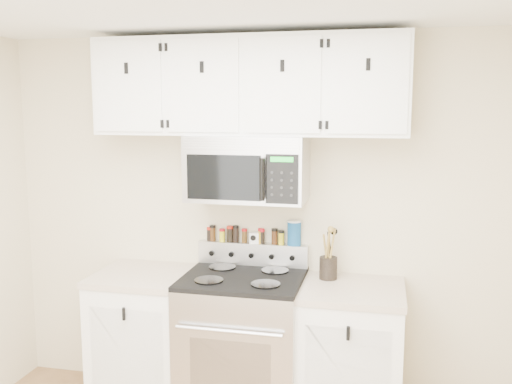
% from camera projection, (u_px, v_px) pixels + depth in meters
% --- Properties ---
extents(back_wall, '(3.50, 0.01, 2.50)m').
position_uv_depth(back_wall, '(254.00, 220.00, 3.90)').
color(back_wall, beige).
rests_on(back_wall, floor).
extents(range, '(0.76, 0.65, 1.10)m').
position_uv_depth(range, '(243.00, 345.00, 3.71)').
color(range, '#B7B7BA').
rests_on(range, floor).
extents(base_cabinet_left, '(0.64, 0.62, 0.92)m').
position_uv_depth(base_cabinet_left, '(146.00, 338.00, 3.89)').
color(base_cabinet_left, white).
rests_on(base_cabinet_left, floor).
extents(base_cabinet_right, '(0.64, 0.62, 0.92)m').
position_uv_depth(base_cabinet_right, '(350.00, 357.00, 3.58)').
color(base_cabinet_right, white).
rests_on(base_cabinet_right, floor).
extents(microwave, '(0.76, 0.44, 0.42)m').
position_uv_depth(microwave, '(248.00, 168.00, 3.66)').
color(microwave, '#9E9EA3').
rests_on(microwave, back_wall).
extents(upper_cabinets, '(2.00, 0.35, 0.62)m').
position_uv_depth(upper_cabinets, '(248.00, 86.00, 3.61)').
color(upper_cabinets, white).
rests_on(upper_cabinets, back_wall).
extents(utensil_crock, '(0.11, 0.11, 0.33)m').
position_uv_depth(utensil_crock, '(328.00, 266.00, 3.67)').
color(utensil_crock, black).
rests_on(utensil_crock, base_cabinet_right).
extents(kitchen_timer, '(0.07, 0.06, 0.07)m').
position_uv_depth(kitchen_timer, '(254.00, 238.00, 3.88)').
color(kitchen_timer, white).
rests_on(kitchen_timer, range).
extents(salt_canister, '(0.09, 0.09, 0.17)m').
position_uv_depth(salt_canister, '(294.00, 233.00, 3.82)').
color(salt_canister, '#144E8B').
rests_on(salt_canister, range).
extents(spice_jar_0, '(0.04, 0.04, 0.09)m').
position_uv_depth(spice_jar_0, '(210.00, 234.00, 3.95)').
color(spice_jar_0, black).
rests_on(spice_jar_0, range).
extents(spice_jar_1, '(0.04, 0.04, 0.11)m').
position_uv_depth(spice_jar_1, '(213.00, 233.00, 3.95)').
color(spice_jar_1, '#432710').
rests_on(spice_jar_1, range).
extents(spice_jar_2, '(0.04, 0.04, 0.09)m').
position_uv_depth(spice_jar_2, '(222.00, 235.00, 3.93)').
color(spice_jar_2, gold).
rests_on(spice_jar_2, range).
extents(spice_jar_3, '(0.05, 0.05, 0.11)m').
position_uv_depth(spice_jar_3, '(230.00, 234.00, 3.92)').
color(spice_jar_3, black).
rests_on(spice_jar_3, range).
extents(spice_jar_4, '(0.04, 0.04, 0.11)m').
position_uv_depth(spice_jar_4, '(236.00, 234.00, 3.91)').
color(spice_jar_4, black).
rests_on(spice_jar_4, range).
extents(spice_jar_5, '(0.04, 0.04, 0.10)m').
position_uv_depth(spice_jar_5, '(244.00, 236.00, 3.90)').
color(spice_jar_5, '#442D10').
rests_on(spice_jar_5, range).
extents(spice_jar_6, '(0.04, 0.04, 0.10)m').
position_uv_depth(spice_jar_6, '(261.00, 236.00, 3.87)').
color(spice_jar_6, '#C48F17').
rests_on(spice_jar_6, range).
extents(spice_jar_7, '(0.04, 0.04, 0.10)m').
position_uv_depth(spice_jar_7, '(262.00, 236.00, 3.87)').
color(spice_jar_7, black).
rests_on(spice_jar_7, range).
extents(spice_jar_8, '(0.04, 0.04, 0.11)m').
position_uv_depth(spice_jar_8, '(274.00, 236.00, 3.85)').
color(spice_jar_8, '#3D200E').
rests_on(spice_jar_8, range).
extents(spice_jar_9, '(0.04, 0.04, 0.10)m').
position_uv_depth(spice_jar_9, '(281.00, 237.00, 3.84)').
color(spice_jar_9, gold).
rests_on(spice_jar_9, range).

